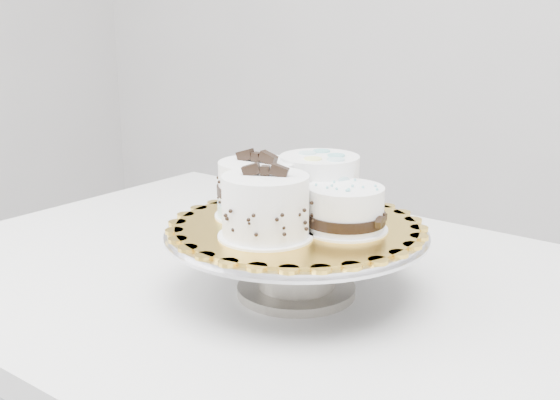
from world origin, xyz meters
The scene contains 7 objects.
table centered at (-0.01, 0.22, 0.67)m, with size 1.28×0.94×0.75m.
cake_stand centered at (0.01, 0.18, 0.81)m, with size 0.35×0.35×0.09m.
cake_board centered at (0.01, 0.18, 0.85)m, with size 0.32×0.32×0.00m, color orange.
cake_swirl centered at (0.00, 0.12, 0.89)m, with size 0.14×0.14×0.10m.
cake_banded centered at (-0.05, 0.19, 0.88)m, with size 0.12×0.12×0.09m.
cake_dots centered at (0.01, 0.25, 0.89)m, with size 0.13×0.13×0.08m.
cake_ribbon centered at (0.08, 0.19, 0.88)m, with size 0.12×0.11×0.06m.
Camera 1 is at (0.44, -0.59, 1.13)m, focal length 45.00 mm.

